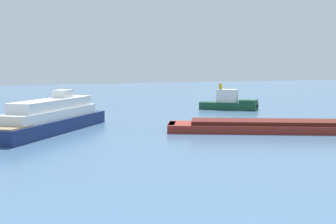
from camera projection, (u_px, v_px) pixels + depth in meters
The scene contains 4 objects.
white_riverboat at pixel (52, 118), 63.38m from camera, with size 19.99×21.68×6.89m.
tugboat at pixel (230, 103), 96.19m from camera, with size 10.69×10.90×5.28m.
fishing_skiff at pixel (20, 117), 80.54m from camera, with size 4.38×3.61×0.95m.
cargo_barge at pixel (290, 125), 63.59m from camera, with size 29.58×20.75×5.64m.
Camera 1 is at (-43.07, -28.06, 8.77)m, focal length 50.83 mm.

